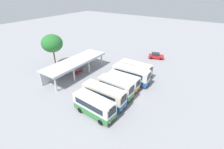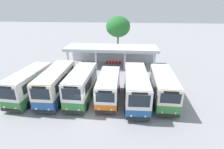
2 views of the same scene
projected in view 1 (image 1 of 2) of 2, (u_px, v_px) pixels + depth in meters
name	position (u px, v px, depth m)	size (l,w,h in m)	color
ground_plane	(132.00, 97.00, 30.33)	(180.00, 180.00, 0.00)	#939399
city_bus_nearest_orange	(94.00, 105.00, 25.39)	(2.71, 7.25, 3.25)	black
city_bus_second_in_row	(104.00, 95.00, 27.76)	(2.40, 7.76, 3.37)	black
city_bus_middle_cream	(115.00, 87.00, 29.81)	(2.47, 6.80, 3.43)	black
city_bus_fourth_amber	(123.00, 81.00, 32.22)	(2.31, 6.55, 2.98)	black
city_bus_fifth_blue	(131.00, 74.00, 34.31)	(2.58, 7.98, 3.37)	black
city_bus_far_end_green	(135.00, 69.00, 36.81)	(2.49, 7.45, 3.18)	black
parked_car_flank	(156.00, 56.00, 46.38)	(3.06, 4.42, 1.62)	black
terminal_canopy	(73.00, 63.00, 37.41)	(15.75, 4.87, 3.40)	silver
waiting_chair_end_by_column	(75.00, 74.00, 37.37)	(0.46, 0.46, 0.86)	slate
waiting_chair_second_from_end	(77.00, 73.00, 37.77)	(0.46, 0.46, 0.86)	slate
waiting_chair_middle_seat	(78.00, 72.00, 38.21)	(0.46, 0.46, 0.86)	slate
waiting_chair_fourth_seat	(80.00, 71.00, 38.59)	(0.46, 0.46, 0.86)	slate
waiting_chair_fifth_seat	(82.00, 70.00, 39.02)	(0.46, 0.46, 0.86)	slate
roadside_tree_behind_canopy	(52.00, 43.00, 40.12)	(5.07, 5.07, 7.94)	brown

